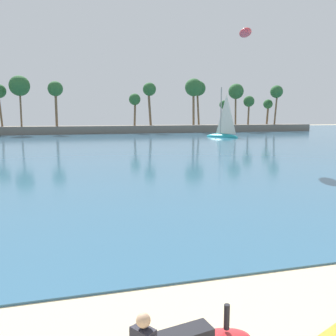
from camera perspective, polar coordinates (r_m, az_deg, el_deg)
The scene contains 4 objects.
sea at distance 66.67m, azimuth -11.33°, elevation 4.62°, with size 220.00×115.81×0.06m, color #33607F.
palm_headland at distance 84.50m, azimuth -10.46°, elevation 7.99°, with size 112.48×6.63×13.06m.
sailboat_mid_bay at distance 69.90m, azimuth 8.71°, elevation 5.64°, with size 5.62×6.98×10.14m.
kite_aloft_high_over_bay at distance 34.10m, azimuth 12.23°, elevation 20.31°, with size 3.16×1.07×0.44m, color red.
Camera 1 is at (-4.65, -2.37, 4.43)m, focal length 38.26 mm.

